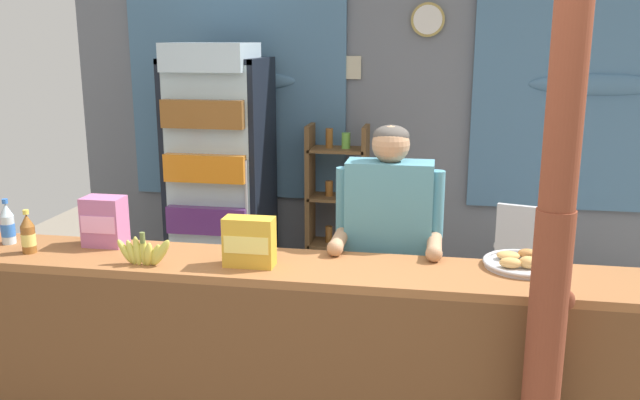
# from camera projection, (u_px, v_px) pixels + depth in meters

# --- Properties ---
(ground_plane) EXTENTS (7.74, 7.74, 0.00)m
(ground_plane) POSITION_uv_depth(u_px,v_px,m) (372.00, 376.00, 3.96)
(ground_plane) COLOR gray
(back_wall_curtained) EXTENTS (5.43, 0.22, 2.78)m
(back_wall_curtained) POSITION_uv_depth(u_px,v_px,m) (400.00, 102.00, 5.37)
(back_wall_curtained) COLOR slate
(back_wall_curtained) RESTS_ON ground
(stall_counter) EXTENTS (4.06, 0.46, 0.93)m
(stall_counter) POSITION_uv_depth(u_px,v_px,m) (325.00, 348.00, 3.06)
(stall_counter) COLOR #935B33
(stall_counter) RESTS_ON ground
(timber_post) EXTENTS (0.17, 0.15, 2.65)m
(timber_post) POSITION_uv_depth(u_px,v_px,m) (555.00, 224.00, 2.51)
(timber_post) COLOR brown
(timber_post) RESTS_ON ground
(drink_fridge) EXTENTS (0.72, 0.74, 1.91)m
(drink_fridge) POSITION_uv_depth(u_px,v_px,m) (219.00, 159.00, 5.10)
(drink_fridge) COLOR black
(drink_fridge) RESTS_ON ground
(bottle_shelf_rack) EXTENTS (0.48, 0.28, 1.29)m
(bottle_shelf_rack) POSITION_uv_depth(u_px,v_px,m) (337.00, 202.00, 5.35)
(bottle_shelf_rack) COLOR brown
(bottle_shelf_rack) RESTS_ON ground
(plastic_lawn_chair) EXTENTS (0.54, 0.54, 0.86)m
(plastic_lawn_chair) POSITION_uv_depth(u_px,v_px,m) (529.00, 254.00, 4.64)
(plastic_lawn_chair) COLOR silver
(plastic_lawn_chair) RESTS_ON ground
(shopkeeper) EXTENTS (0.55, 0.42, 1.53)m
(shopkeeper) POSITION_uv_depth(u_px,v_px,m) (388.00, 234.00, 3.43)
(shopkeeper) COLOR #28282D
(shopkeeper) RESTS_ON ground
(soda_bottle_iced_tea) EXTENTS (0.07, 0.07, 0.22)m
(soda_bottle_iced_tea) POSITION_uv_depth(u_px,v_px,m) (28.00, 235.00, 3.25)
(soda_bottle_iced_tea) COLOR brown
(soda_bottle_iced_tea) RESTS_ON stall_counter
(soda_bottle_water) EXTENTS (0.07, 0.07, 0.23)m
(soda_bottle_water) POSITION_uv_depth(u_px,v_px,m) (7.00, 225.00, 3.40)
(soda_bottle_water) COLOR silver
(soda_bottle_water) RESTS_ON stall_counter
(snack_box_choco_powder) EXTENTS (0.23, 0.11, 0.23)m
(snack_box_choco_powder) POSITION_uv_depth(u_px,v_px,m) (249.00, 242.00, 3.06)
(snack_box_choco_powder) COLOR gold
(snack_box_choco_powder) RESTS_ON stall_counter
(snack_box_wafer) EXTENTS (0.20, 0.14, 0.25)m
(snack_box_wafer) POSITION_uv_depth(u_px,v_px,m) (105.00, 221.00, 3.37)
(snack_box_wafer) COLOR #B76699
(snack_box_wafer) RESTS_ON stall_counter
(pastry_tray) EXTENTS (0.37, 0.37, 0.07)m
(pastry_tray) POSITION_uv_depth(u_px,v_px,m) (524.00, 263.00, 3.06)
(pastry_tray) COLOR #BCBCC1
(pastry_tray) RESTS_ON stall_counter
(banana_bunch) EXTENTS (0.28, 0.05, 0.16)m
(banana_bunch) POSITION_uv_depth(u_px,v_px,m) (144.00, 252.00, 3.08)
(banana_bunch) COLOR #CCC14C
(banana_bunch) RESTS_ON stall_counter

